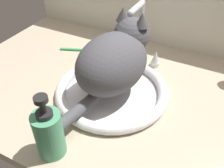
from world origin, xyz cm
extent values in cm
cube|color=#B7A88E|center=(0.00, 0.00, 1.50)|extent=(101.21, 69.04, 3.00)
cube|color=silver|center=(0.00, 35.72, 18.38)|extent=(101.21, 2.40, 36.77)
torus|color=white|center=(4.86, -2.54, 4.57)|extent=(34.81, 34.81, 3.15)
cylinder|color=white|center=(4.86, -2.54, 3.30)|extent=(30.09, 30.09, 0.60)
cylinder|color=silver|center=(4.86, 18.28, 4.16)|extent=(4.00, 4.00, 2.33)
cylinder|color=silver|center=(4.86, 18.28, 15.14)|extent=(2.00, 2.00, 19.63)
sphere|color=silver|center=(4.86, 18.28, 24.96)|extent=(2.20, 2.20, 2.20)
cylinder|color=silver|center=(4.86, 13.84, 24.96)|extent=(2.00, 8.88, 2.00)
sphere|color=silver|center=(4.86, 9.40, 24.96)|extent=(2.10, 2.10, 2.10)
cylinder|color=silver|center=(-1.78, 18.28, 3.80)|extent=(3.20, 3.20, 1.60)
cone|color=silver|center=(-1.78, 18.28, 6.90)|extent=(2.88, 2.88, 4.61)
cylinder|color=silver|center=(11.49, 18.28, 3.80)|extent=(3.20, 3.20, 1.60)
cone|color=silver|center=(11.49, 18.28, 6.90)|extent=(2.88, 2.88, 4.61)
ellipsoid|color=#4C4C51|center=(4.86, -2.54, 14.52)|extent=(21.76, 26.89, 16.75)
sphere|color=#4C4C51|center=(6.45, 7.03, 19.28)|extent=(10.76, 10.76, 10.76)
cone|color=#4C4C51|center=(3.26, 7.56, 25.07)|extent=(4.09, 4.09, 4.04)
cone|color=#4C4C51|center=(9.63, 6.50, 25.07)|extent=(4.09, 4.09, 4.04)
ellipsoid|color=silver|center=(7.11, 11.01, 18.21)|extent=(4.99, 3.93, 3.44)
ellipsoid|color=silver|center=(6.25, 5.83, 13.69)|extent=(10.89, 8.33, 9.21)
cylinder|color=#4C4C51|center=(2.32, -17.80, 7.75)|extent=(5.45, 14.29, 3.20)
cylinder|color=#4C9E70|center=(1.60, -27.98, 9.13)|extent=(6.74, 6.74, 12.25)
cylinder|color=black|center=(1.60, -27.98, 15.85)|extent=(3.71, 3.71, 1.20)
cylinder|color=black|center=(1.60, -27.98, 17.98)|extent=(1.35, 1.35, 3.05)
cylinder|color=black|center=(1.60, -27.98, 20.11)|extent=(3.03, 3.03, 1.20)
cylinder|color=#3FB266|center=(-18.59, 14.62, 3.50)|extent=(14.20, 6.38, 1.00)
cube|color=white|center=(-10.47, 17.82, 4.10)|extent=(2.86, 2.07, 1.20)
camera|label=1|loc=(31.23, -54.20, 53.77)|focal=39.47mm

